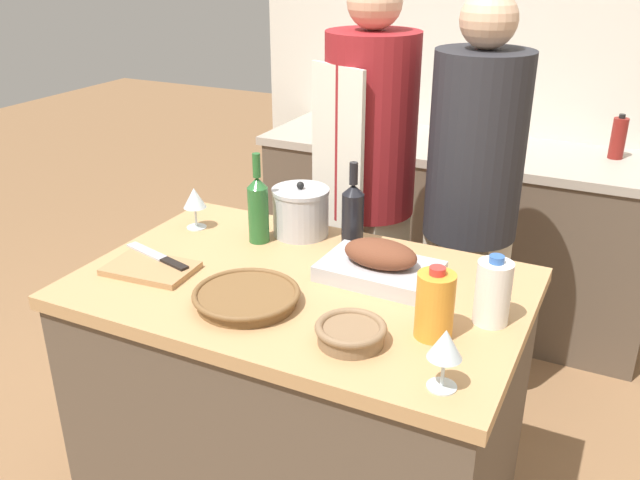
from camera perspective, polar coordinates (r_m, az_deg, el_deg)
kitchen_island at (r=2.14m, az=-1.46°, el=-14.39°), size 1.23×0.80×0.91m
back_counter at (r=3.48m, az=11.09°, el=0.82°), size 1.92×0.60×0.88m
back_wall at (r=3.59m, az=13.76°, el=15.13°), size 2.42×0.10×2.55m
roasting_pan at (r=1.90m, az=5.08°, el=-2.06°), size 0.33×0.22×0.11m
wicker_basket at (r=1.78m, az=-6.21°, el=-4.76°), size 0.28×0.28×0.04m
cutting_board at (r=2.01m, az=-14.07°, el=-2.34°), size 0.26×0.18×0.02m
stock_pot at (r=2.17m, az=-1.64°, el=2.41°), size 0.18×0.18×0.18m
mixing_bowl at (r=1.61m, az=2.61°, el=-7.78°), size 0.17×0.17×0.05m
juice_jug at (r=1.63m, az=9.65°, el=-5.41°), size 0.09×0.09×0.18m
milk_jug at (r=1.71m, az=14.36°, el=-4.27°), size 0.09×0.09×0.18m
wine_bottle_green at (r=2.09m, az=2.78°, el=2.33°), size 0.07×0.07×0.27m
wine_bottle_dark at (r=2.11m, az=-5.23°, el=2.74°), size 0.06×0.06×0.29m
wine_glass_left at (r=2.24m, az=-10.52°, el=3.40°), size 0.08×0.08×0.14m
wine_glass_right at (r=1.44m, az=10.50°, el=-8.77°), size 0.08×0.08×0.14m
knife_chef at (r=2.04m, az=-13.40°, el=-1.40°), size 0.26×0.10×0.01m
stand_mixer at (r=3.43m, az=3.40°, el=10.89°), size 0.18×0.14×0.31m
condiment_bottle_tall at (r=3.62m, az=1.23°, el=10.53°), size 0.05×0.05×0.14m
condiment_bottle_short at (r=3.32m, az=23.82°, el=7.86°), size 0.07×0.07×0.20m
person_cook_aproned at (r=2.62m, az=4.10°, el=5.01°), size 0.37×0.39×1.69m
person_cook_guest at (r=2.52m, az=12.61°, el=3.04°), size 0.34×0.34×1.64m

